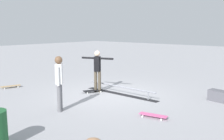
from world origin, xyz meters
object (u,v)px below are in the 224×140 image
skater_main (97,68)px  bystander_white_shirt (59,80)px  grind_rail (121,91)px  loose_skateboard_pink (153,115)px  loose_skateboard_natural (11,86)px  skateboard_main (93,91)px

skater_main → bystander_white_shirt: bearing=-92.5°
grind_rail → loose_skateboard_pink: size_ratio=3.93×
loose_skateboard_natural → bystander_white_shirt: bearing=98.3°
bystander_white_shirt → loose_skateboard_natural: bearing=41.0°
skateboard_main → loose_skateboard_pink: (-3.31, 0.95, 0.00)m
bystander_white_shirt → loose_skateboard_natural: 4.17m
grind_rail → loose_skateboard_pink: bearing=148.1°
bystander_white_shirt → skateboard_main: bearing=-20.9°
skateboard_main → loose_skateboard_natural: size_ratio=0.97×
skater_main → grind_rail: bearing=-3.0°
loose_skateboard_natural → loose_skateboard_pink: 6.55m
skater_main → skateboard_main: skater_main is taller
skater_main → loose_skateboard_natural: (3.26, 1.90, -0.87)m
bystander_white_shirt → grind_rail: bearing=-44.4°
loose_skateboard_pink → grind_rail: bearing=-43.1°
skateboard_main → skater_main: bearing=-170.6°
grind_rail → loose_skateboard_natural: bearing=27.1°
loose_skateboard_natural → loose_skateboard_pink: same height
grind_rail → skater_main: (0.93, 0.29, 0.81)m
grind_rail → skater_main: 1.27m
bystander_white_shirt → loose_skateboard_pink: bearing=-103.0°
grind_rail → loose_skateboard_natural: grind_rail is taller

